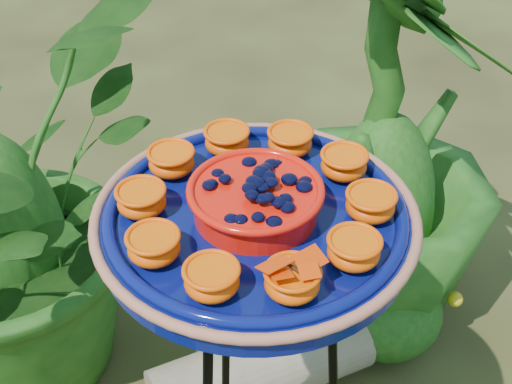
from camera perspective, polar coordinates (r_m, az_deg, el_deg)
tripod_stand at (r=1.27m, az=-0.03°, el=-15.05°), size 0.38×0.38×0.87m
feeder_dish at (r=0.99m, az=-0.04°, el=-1.83°), size 0.53×0.53×0.10m
driftwood_log at (r=1.84m, az=0.47°, el=-13.93°), size 0.58×0.31×0.19m
shrub_back_right at (r=1.79m, az=10.40°, el=3.28°), size 0.79×0.79×1.06m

